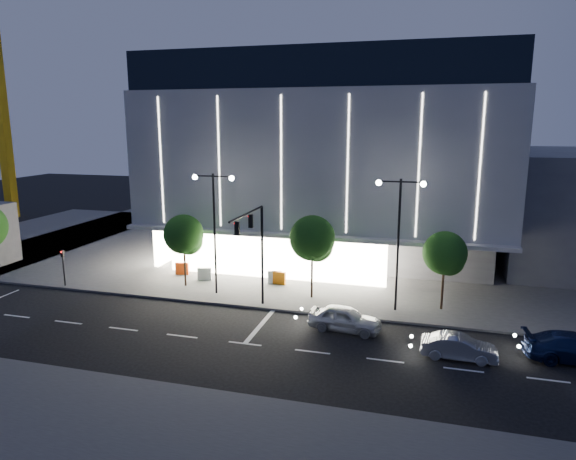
% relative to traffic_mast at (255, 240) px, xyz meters
% --- Properties ---
extents(ground, '(160.00, 160.00, 0.00)m').
position_rel_traffic_mast_xyz_m(ground, '(-1.00, -3.34, -5.03)').
color(ground, black).
rests_on(ground, ground).
extents(sidewalk_museum, '(70.00, 40.00, 0.15)m').
position_rel_traffic_mast_xyz_m(sidewalk_museum, '(4.00, 20.66, -4.95)').
color(sidewalk_museum, '#474747').
rests_on(sidewalk_museum, ground).
extents(museum, '(30.00, 25.80, 18.00)m').
position_rel_traffic_mast_xyz_m(museum, '(1.98, 18.97, 4.25)').
color(museum, '#4C4C51').
rests_on(museum, ground).
extents(traffic_mast, '(0.33, 5.89, 7.07)m').
position_rel_traffic_mast_xyz_m(traffic_mast, '(0.00, 0.00, 0.00)').
color(traffic_mast, black).
rests_on(traffic_mast, ground).
extents(street_lamp_west, '(3.16, 0.36, 9.00)m').
position_rel_traffic_mast_xyz_m(street_lamp_west, '(-4.00, 2.66, 0.93)').
color(street_lamp_west, black).
rests_on(street_lamp_west, ground).
extents(street_lamp_east, '(3.16, 0.36, 9.00)m').
position_rel_traffic_mast_xyz_m(street_lamp_east, '(9.00, 2.66, 0.93)').
color(street_lamp_east, black).
rests_on(street_lamp_east, ground).
extents(ped_signal_far, '(0.22, 0.24, 3.00)m').
position_rel_traffic_mast_xyz_m(ped_signal_far, '(-16.00, 1.16, -3.14)').
color(ped_signal_far, black).
rests_on(ped_signal_far, ground).
extents(tower_crane, '(32.00, 2.00, 28.50)m').
position_rel_traffic_mast_xyz_m(tower_crane, '(-41.92, 24.66, 15.48)').
color(tower_crane, gold).
rests_on(tower_crane, ground).
extents(tree_left, '(3.02, 3.02, 5.72)m').
position_rel_traffic_mast_xyz_m(tree_left, '(-6.97, 3.68, -0.99)').
color(tree_left, black).
rests_on(tree_left, ground).
extents(tree_mid, '(3.25, 3.25, 6.15)m').
position_rel_traffic_mast_xyz_m(tree_mid, '(3.03, 3.68, -0.69)').
color(tree_mid, black).
rests_on(tree_mid, ground).
extents(tree_right, '(2.91, 2.91, 5.51)m').
position_rel_traffic_mast_xyz_m(tree_right, '(12.03, 3.68, -1.14)').
color(tree_right, black).
rests_on(tree_right, ground).
extents(car_lead, '(4.65, 2.31, 1.53)m').
position_rel_traffic_mast_xyz_m(car_lead, '(6.24, -1.37, -4.26)').
color(car_lead, '#B2B6BA').
rests_on(car_lead, ground).
extents(car_second, '(4.01, 1.47, 1.31)m').
position_rel_traffic_mast_xyz_m(car_second, '(12.78, -3.53, -4.37)').
color(car_second, '#B6B9BF').
rests_on(car_second, ground).
extents(car_third, '(5.39, 2.61, 1.51)m').
position_rel_traffic_mast_xyz_m(car_third, '(18.76, -2.17, -4.27)').
color(car_third, '#121E46').
rests_on(car_third, ground).
extents(barrier_a, '(1.12, 0.41, 1.00)m').
position_rel_traffic_mast_xyz_m(barrier_a, '(-8.62, 6.26, -4.38)').
color(barrier_a, '#EA3E0D').
rests_on(barrier_a, sidewalk_museum).
extents(barrier_b, '(1.13, 0.55, 1.00)m').
position_rel_traffic_mast_xyz_m(barrier_b, '(-6.18, 5.34, -4.38)').
color(barrier_b, silver).
rests_on(barrier_b, sidewalk_museum).
extents(barrier_c, '(1.12, 0.41, 1.00)m').
position_rel_traffic_mast_xyz_m(barrier_c, '(-0.15, 5.92, -4.38)').
color(barrier_c, '#D3650B').
rests_on(barrier_c, sidewalk_museum).
extents(barrier_d, '(1.13, 0.51, 1.00)m').
position_rel_traffic_mast_xyz_m(barrier_d, '(-0.50, 6.02, -4.38)').
color(barrier_d, silver).
rests_on(barrier_d, sidewalk_museum).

